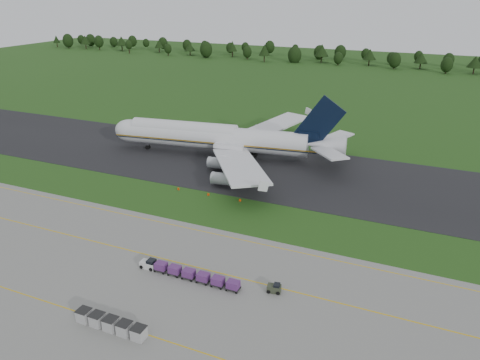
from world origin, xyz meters
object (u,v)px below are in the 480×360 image
at_px(aircraft, 219,137).
at_px(utility_cart, 274,289).
at_px(baggage_train, 187,273).
at_px(uld_row, 111,324).
at_px(edge_markers, 208,195).

xyz_separation_m(aircraft, utility_cart, (37.15, -55.95, -4.95)).
bearing_deg(baggage_train, uld_row, -102.99).
relative_size(aircraft, uld_row, 6.10).
xyz_separation_m(aircraft, baggage_train, (22.40, -58.14, -4.65)).
bearing_deg(edge_markers, aircraft, 110.95).
bearing_deg(utility_cart, aircraft, 123.59).
xyz_separation_m(aircraft, edge_markers, (10.16, -26.53, -5.32)).
bearing_deg(aircraft, baggage_train, -68.93).
bearing_deg(aircraft, uld_row, -75.69).
bearing_deg(baggage_train, aircraft, 111.07).
bearing_deg(uld_row, edge_markers, 100.38).
height_order(uld_row, edge_markers, uld_row).
distance_m(uld_row, edge_markers, 47.98).
height_order(aircraft, edge_markers, aircraft).
bearing_deg(baggage_train, edge_markers, 111.17).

